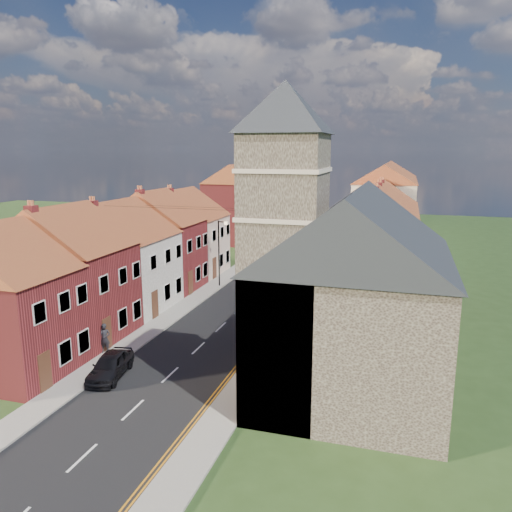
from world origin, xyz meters
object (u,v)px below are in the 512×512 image
(car_near, at_px, (110,365))
(pedestrian_left, at_px, (105,338))
(car_mid_b, at_px, (280,296))
(car_mid, at_px, (264,260))
(car_far, at_px, (298,236))
(car_distant, at_px, (320,221))
(lamppost, at_px, (220,249))
(church, at_px, (345,280))

(car_near, xyz_separation_m, pedestrian_left, (-2.04, 2.61, 0.37))
(car_near, bearing_deg, car_mid_b, 59.13)
(car_mid, distance_m, car_mid_b, 13.03)
(car_near, distance_m, pedestrian_left, 3.33)
(car_far, distance_m, car_distant, 15.99)
(car_near, distance_m, car_mid, 27.67)
(lamppost, distance_m, car_mid_b, 7.99)
(car_near, bearing_deg, pedestrian_left, 117.53)
(car_near, height_order, pedestrian_left, pedestrian_left)
(church, distance_m, car_mid, 28.14)
(car_mid, relative_size, car_distant, 1.12)
(pedestrian_left, bearing_deg, car_distant, 71.59)
(car_near, xyz_separation_m, car_far, (1.11, 44.23, -0.06))
(car_mid, xyz_separation_m, car_distant, (0.49, 32.57, -0.19))
(church, distance_m, pedestrian_left, 15.25)
(lamppost, bearing_deg, pedestrian_left, -94.46)
(church, xyz_separation_m, pedestrian_left, (-14.46, 0.17, -4.83))
(car_far, distance_m, car_mid_b, 29.08)
(car_mid_b, bearing_deg, car_near, 73.12)
(pedestrian_left, bearing_deg, car_far, 70.78)
(car_near, bearing_deg, church, 0.74)
(lamppost, height_order, car_mid_b, lamppost)
(car_far, distance_m, pedestrian_left, 41.74)
(car_far, xyz_separation_m, car_mid_b, (4.69, -28.70, 0.07))
(lamppost, xyz_separation_m, pedestrian_left, (-1.29, -16.51, -2.49))
(pedestrian_left, bearing_deg, church, -15.56)
(car_near, xyz_separation_m, car_mid, (1.01, 27.65, 0.08))
(car_far, relative_size, car_distant, 1.04)
(car_mid, bearing_deg, car_far, 80.37)
(lamppost, distance_m, car_near, 19.35)
(car_mid, height_order, pedestrian_left, pedestrian_left)
(lamppost, relative_size, car_distant, 1.46)
(car_mid, height_order, car_far, car_mid)
(lamppost, bearing_deg, car_mid, 78.33)
(car_near, height_order, car_distant, car_near)
(church, relative_size, car_distant, 3.69)
(lamppost, relative_size, car_far, 1.40)
(car_far, bearing_deg, car_mid, -108.35)
(car_near, xyz_separation_m, car_distant, (1.50, 60.22, -0.11))
(pedestrian_left, distance_m, car_mid_b, 15.12)
(car_near, height_order, car_mid_b, car_mid_b)
(car_near, bearing_deg, car_far, 78.17)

